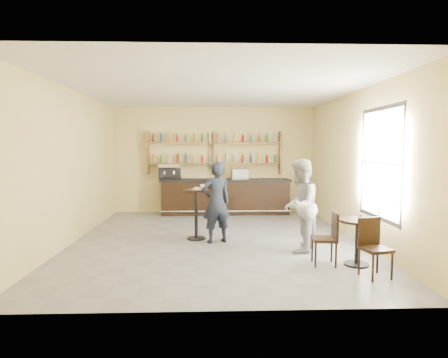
{
  "coord_description": "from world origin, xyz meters",
  "views": [
    {
      "loc": [
        -0.11,
        -7.92,
        2.01
      ],
      "look_at": [
        0.2,
        0.8,
        1.25
      ],
      "focal_mm": 30.0,
      "sensor_mm": 36.0,
      "label": 1
    }
  ],
  "objects_px": {
    "man_main": "(216,202)",
    "chair_west": "(324,238)",
    "patron_second": "(300,206)",
    "pedestal_table": "(196,214)",
    "pastry_case": "(240,174)",
    "chair_south": "(376,249)",
    "cafe_table": "(357,242)",
    "espresso_machine": "(170,172)",
    "bar_counter": "(225,196)"
  },
  "relations": [
    {
      "from": "patron_second",
      "to": "pedestal_table",
      "type": "bearing_deg",
      "value": -88.3
    },
    {
      "from": "cafe_table",
      "to": "pedestal_table",
      "type": "bearing_deg",
      "value": 145.79
    },
    {
      "from": "man_main",
      "to": "bar_counter",
      "type": "bearing_deg",
      "value": -116.03
    },
    {
      "from": "pastry_case",
      "to": "man_main",
      "type": "relative_size",
      "value": 0.29
    },
    {
      "from": "man_main",
      "to": "chair_south",
      "type": "xyz_separation_m",
      "value": [
        2.41,
        -2.2,
        -0.4
      ]
    },
    {
      "from": "chair_south",
      "to": "pastry_case",
      "type": "bearing_deg",
      "value": 93.1
    },
    {
      "from": "man_main",
      "to": "cafe_table",
      "type": "distance_m",
      "value": 2.89
    },
    {
      "from": "espresso_machine",
      "to": "chair_west",
      "type": "xyz_separation_m",
      "value": [
        3.13,
        -4.9,
        -0.81
      ]
    },
    {
      "from": "man_main",
      "to": "patron_second",
      "type": "distance_m",
      "value": 1.75
    },
    {
      "from": "bar_counter",
      "to": "patron_second",
      "type": "xyz_separation_m",
      "value": [
        1.26,
        -4.08,
        0.37
      ]
    },
    {
      "from": "cafe_table",
      "to": "bar_counter",
      "type": "bearing_deg",
      "value": 112.37
    },
    {
      "from": "man_main",
      "to": "chair_west",
      "type": "distance_m",
      "value": 2.42
    },
    {
      "from": "chair_west",
      "to": "chair_south",
      "type": "distance_m",
      "value": 0.88
    },
    {
      "from": "bar_counter",
      "to": "espresso_machine",
      "type": "xyz_separation_m",
      "value": [
        -1.64,
        0.0,
        0.75
      ]
    },
    {
      "from": "espresso_machine",
      "to": "bar_counter",
      "type": "bearing_deg",
      "value": -3.88
    },
    {
      "from": "pedestal_table",
      "to": "chair_west",
      "type": "distance_m",
      "value": 2.91
    },
    {
      "from": "espresso_machine",
      "to": "cafe_table",
      "type": "height_order",
      "value": "espresso_machine"
    },
    {
      "from": "espresso_machine",
      "to": "cafe_table",
      "type": "distance_m",
      "value": 6.23
    },
    {
      "from": "espresso_machine",
      "to": "patron_second",
      "type": "distance_m",
      "value": 5.02
    },
    {
      "from": "chair_west",
      "to": "cafe_table",
      "type": "bearing_deg",
      "value": 90.57
    },
    {
      "from": "pedestal_table",
      "to": "man_main",
      "type": "xyz_separation_m",
      "value": [
        0.43,
        -0.3,
        0.3
      ]
    },
    {
      "from": "man_main",
      "to": "chair_west",
      "type": "height_order",
      "value": "man_main"
    },
    {
      "from": "chair_south",
      "to": "chair_west",
      "type": "bearing_deg",
      "value": 119.29
    },
    {
      "from": "espresso_machine",
      "to": "cafe_table",
      "type": "bearing_deg",
      "value": -57.26
    },
    {
      "from": "bar_counter",
      "to": "man_main",
      "type": "relative_size",
      "value": 2.26
    },
    {
      "from": "pastry_case",
      "to": "chair_west",
      "type": "distance_m",
      "value": 5.06
    },
    {
      "from": "espresso_machine",
      "to": "chair_south",
      "type": "xyz_separation_m",
      "value": [
        3.73,
        -5.55,
        -0.81
      ]
    },
    {
      "from": "chair_west",
      "to": "espresso_machine",
      "type": "bearing_deg",
      "value": -141.68
    },
    {
      "from": "man_main",
      "to": "cafe_table",
      "type": "height_order",
      "value": "man_main"
    },
    {
      "from": "patron_second",
      "to": "espresso_machine",
      "type": "bearing_deg",
      "value": -115.82
    },
    {
      "from": "espresso_machine",
      "to": "chair_west",
      "type": "height_order",
      "value": "espresso_machine"
    },
    {
      "from": "pastry_case",
      "to": "cafe_table",
      "type": "distance_m",
      "value": 5.26
    },
    {
      "from": "pedestal_table",
      "to": "patron_second",
      "type": "distance_m",
      "value": 2.29
    },
    {
      "from": "pedestal_table",
      "to": "chair_west",
      "type": "relative_size",
      "value": 1.2
    },
    {
      "from": "cafe_table",
      "to": "patron_second",
      "type": "distance_m",
      "value": 1.26
    },
    {
      "from": "man_main",
      "to": "cafe_table",
      "type": "relative_size",
      "value": 2.17
    },
    {
      "from": "pastry_case",
      "to": "patron_second",
      "type": "height_order",
      "value": "patron_second"
    },
    {
      "from": "chair_west",
      "to": "bar_counter",
      "type": "bearing_deg",
      "value": -157.35
    },
    {
      "from": "espresso_machine",
      "to": "pedestal_table",
      "type": "bearing_deg",
      "value": -77.66
    },
    {
      "from": "chair_south",
      "to": "bar_counter",
      "type": "bearing_deg",
      "value": 97.19
    },
    {
      "from": "pastry_case",
      "to": "espresso_machine",
      "type": "bearing_deg",
      "value": -171.73
    },
    {
      "from": "pastry_case",
      "to": "patron_second",
      "type": "distance_m",
      "value": 4.18
    },
    {
      "from": "bar_counter",
      "to": "chair_west",
      "type": "relative_size",
      "value": 4.23
    },
    {
      "from": "cafe_table",
      "to": "chair_south",
      "type": "xyz_separation_m",
      "value": [
        0.05,
        -0.6,
        0.06
      ]
    },
    {
      "from": "pedestal_table",
      "to": "chair_south",
      "type": "xyz_separation_m",
      "value": [
        2.84,
        -2.5,
        -0.09
      ]
    },
    {
      "from": "cafe_table",
      "to": "chair_west",
      "type": "distance_m",
      "value": 0.56
    },
    {
      "from": "man_main",
      "to": "patron_second",
      "type": "height_order",
      "value": "patron_second"
    },
    {
      "from": "man_main",
      "to": "chair_south",
      "type": "distance_m",
      "value": 3.29
    },
    {
      "from": "bar_counter",
      "to": "cafe_table",
      "type": "xyz_separation_m",
      "value": [
        2.04,
        -4.95,
        -0.13
      ]
    },
    {
      "from": "bar_counter",
      "to": "chair_south",
      "type": "height_order",
      "value": "bar_counter"
    }
  ]
}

